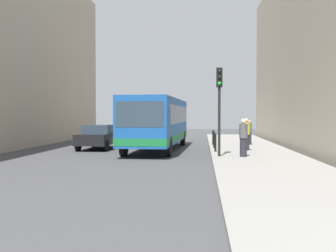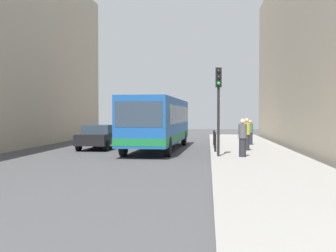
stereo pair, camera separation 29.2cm
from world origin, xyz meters
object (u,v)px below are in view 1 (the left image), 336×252
at_px(bollard_mid, 214,140).
at_px(bus, 158,121).
at_px(pedestrian_mid_sidewalk, 246,134).
at_px(bollard_far, 213,137).
at_px(car_beside_bus, 100,136).
at_px(pedestrian_far_sidewalk, 249,132).
at_px(pedestrian_near_signal, 243,138).
at_px(bollard_near, 215,143).
at_px(traffic_light, 219,95).

bearing_deg(bollard_mid, bus, 176.58).
bearing_deg(pedestrian_mid_sidewalk, bollard_far, 48.95).
distance_m(car_beside_bus, pedestrian_far_sidewalk, 9.56).
bearing_deg(pedestrian_mid_sidewalk, pedestrian_far_sidewalk, 17.59).
bearing_deg(pedestrian_near_signal, bollard_mid, 3.95).
xyz_separation_m(bus, bollard_near, (3.31, -2.65, -1.10)).
xyz_separation_m(bollard_far, pedestrian_mid_sidewalk, (1.70, -3.94, 0.40)).
bearing_deg(pedestrian_far_sidewalk, car_beside_bus, 66.42).
xyz_separation_m(bus, pedestrian_mid_sidewalk, (5.00, -1.68, -0.70)).
xyz_separation_m(bollard_far, pedestrian_near_signal, (1.20, -7.45, 0.40)).
height_order(pedestrian_mid_sidewalk, pedestrian_far_sidewalk, pedestrian_mid_sidewalk).
xyz_separation_m(bus, pedestrian_far_sidewalk, (5.63, 2.75, -0.79)).
bearing_deg(bollard_mid, traffic_light, -88.82).
relative_size(traffic_light, bollard_near, 4.32).
bearing_deg(pedestrian_near_signal, car_beside_bus, 46.38).
bearing_deg(pedestrian_near_signal, bollard_far, -0.39).
distance_m(bollard_mid, bollard_far, 2.46).
height_order(traffic_light, pedestrian_near_signal, traffic_light).
bearing_deg(car_beside_bus, bollard_near, 158.94).
relative_size(bollard_near, pedestrian_mid_sidewalk, 0.54).
bearing_deg(pedestrian_near_signal, traffic_light, 73.13).
bearing_deg(bollard_mid, car_beside_bus, 175.90).
height_order(bollard_far, pedestrian_mid_sidewalk, pedestrian_mid_sidewalk).
bearing_deg(bollard_near, bollard_mid, 90.00).
relative_size(bus, bollard_near, 11.70).
height_order(traffic_light, bollard_near, traffic_light).
bearing_deg(pedestrian_near_signal, pedestrian_mid_sidewalk, -17.61).
height_order(bollard_far, pedestrian_far_sidewalk, pedestrian_far_sidewalk).
distance_m(car_beside_bus, traffic_light, 9.09).
height_order(traffic_light, pedestrian_mid_sidewalk, traffic_light).
distance_m(bus, pedestrian_mid_sidewalk, 5.33).
height_order(bus, bollard_far, bus).
bearing_deg(pedestrian_far_sidewalk, pedestrian_mid_sidewalk, 133.48).
relative_size(bus, pedestrian_far_sidewalk, 7.02).
xyz_separation_m(bollard_near, pedestrian_mid_sidewalk, (1.70, 0.97, 0.40)).
relative_size(bollard_mid, pedestrian_near_signal, 0.55).
relative_size(bollard_far, pedestrian_far_sidewalk, 0.60).
bearing_deg(bollard_near, traffic_light, -87.61).
relative_size(bollard_far, pedestrian_mid_sidewalk, 0.54).
relative_size(bus, pedestrian_near_signal, 6.38).
height_order(car_beside_bus, bollard_far, car_beside_bus).
bearing_deg(bollard_mid, pedestrian_mid_sidewalk, -41.19).
relative_size(bollard_mid, pedestrian_far_sidewalk, 0.60).
height_order(car_beside_bus, bollard_mid, car_beside_bus).
relative_size(bus, bollard_mid, 11.70).
distance_m(traffic_light, pedestrian_near_signal, 2.27).
bearing_deg(car_beside_bus, pedestrian_mid_sidewalk, 169.11).
bearing_deg(bollard_far, pedestrian_near_signal, -80.88).
bearing_deg(bus, car_beside_bus, -2.27).
distance_m(bollard_mid, pedestrian_near_signal, 5.15).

